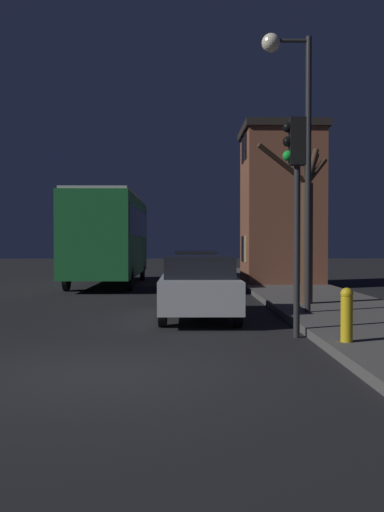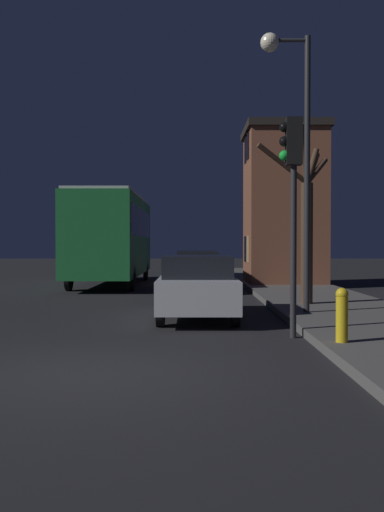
% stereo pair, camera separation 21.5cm
% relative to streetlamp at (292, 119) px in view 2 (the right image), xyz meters
% --- Properties ---
extents(ground_plane, '(120.00, 120.00, 0.00)m').
position_rel_streetlamp_xyz_m(ground_plane, '(-3.76, -5.61, -4.76)').
color(ground_plane, black).
extents(brick_building, '(3.37, 3.83, 6.58)m').
position_rel_streetlamp_xyz_m(brick_building, '(1.53, 10.69, -1.28)').
color(brick_building, brown).
rests_on(brick_building, sidewalk).
extents(streetlamp, '(1.19, 0.44, 6.61)m').
position_rel_streetlamp_xyz_m(streetlamp, '(0.00, 0.00, 0.00)').
color(streetlamp, '#28282B').
rests_on(streetlamp, sidewalk).
extents(traffic_light, '(0.43, 0.24, 4.20)m').
position_rel_streetlamp_xyz_m(traffic_light, '(-0.47, -2.71, -1.74)').
color(traffic_light, '#28282B').
rests_on(traffic_light, ground).
extents(bare_tree, '(2.26, 1.89, 4.79)m').
position_rel_streetlamp_xyz_m(bare_tree, '(0.75, 1.98, -2.21)').
color(bare_tree, '#473323').
rests_on(bare_tree, sidewalk).
extents(bus, '(2.62, 9.68, 3.85)m').
position_rel_streetlamp_xyz_m(bus, '(-5.85, 11.21, -2.48)').
color(bus, '#1E6B33').
rests_on(bus, ground).
extents(car_near_lane, '(1.80, 4.31, 1.52)m').
position_rel_streetlamp_xyz_m(car_near_lane, '(-2.24, 0.08, -3.97)').
color(car_near_lane, '#B7BABF').
rests_on(car_near_lane, ground).
extents(car_mid_lane, '(1.71, 4.13, 1.52)m').
position_rel_streetlamp_xyz_m(car_mid_lane, '(-2.17, 7.99, -3.98)').
color(car_mid_lane, black).
rests_on(car_mid_lane, ground).
extents(fire_hydrant, '(0.21, 0.21, 0.91)m').
position_rel_streetlamp_xyz_m(fire_hydrant, '(0.12, -4.14, -4.12)').
color(fire_hydrant, gold).
rests_on(fire_hydrant, sidewalk).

